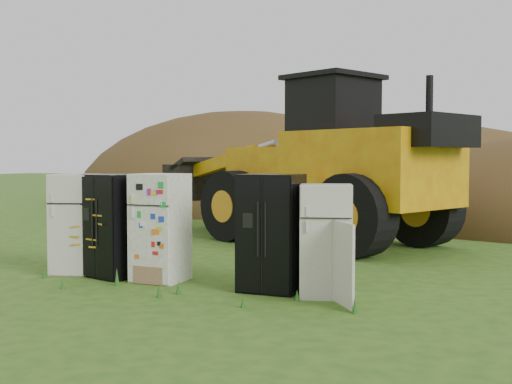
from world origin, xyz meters
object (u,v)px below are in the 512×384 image
fridge_open_door (326,240)px  wheel_loader (302,160)px  fridge_leftmost (76,224)px  fridge_black_side (114,226)px  fridge_black_right (271,233)px  fridge_sticker (160,227)px

fridge_open_door → wheel_loader: (-2.51, 5.94, 1.16)m
fridge_leftmost → fridge_black_side: fridge_black_side is taller
fridge_black_right → fridge_black_side: bearing=177.7°
wheel_loader → fridge_black_side: bearing=-78.9°
wheel_loader → fridge_leftmost: bearing=-86.1°
fridge_leftmost → fridge_black_right: bearing=-20.8°
fridge_black_side → fridge_open_door: bearing=14.8°
fridge_leftmost → fridge_sticker: fridge_sticker is taller
fridge_black_side → fridge_sticker: fridge_sticker is taller
fridge_leftmost → fridge_open_door: 4.62m
fridge_sticker → fridge_open_door: (2.87, -0.03, -0.06)m
fridge_sticker → fridge_open_door: bearing=-1.2°
fridge_sticker → fridge_open_door: fridge_sticker is taller
fridge_open_door → fridge_black_right: bearing=160.6°
fridge_black_side → wheel_loader: size_ratio=0.21×
fridge_sticker → fridge_open_door: size_ratio=1.08×
fridge_black_side → wheel_loader: (1.30, 5.91, 1.11)m
fridge_leftmost → fridge_open_door: size_ratio=1.06×
fridge_open_door → wheel_loader: bearing=95.1°
fridge_sticker → fridge_black_right: fridge_black_right is taller
fridge_black_right → fridge_sticker: bearing=177.7°
fridge_leftmost → fridge_sticker: size_ratio=0.99×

